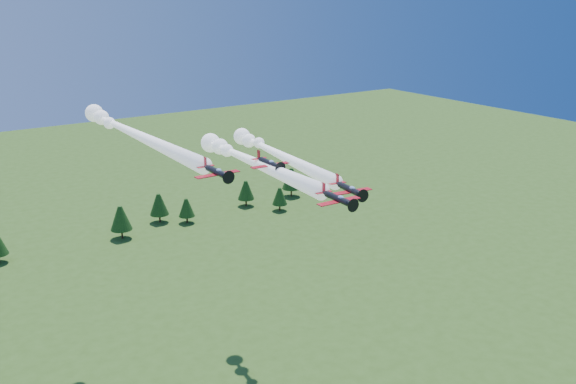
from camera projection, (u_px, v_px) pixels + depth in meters
plane_lead at (247, 159)px, 110.49m from camera, size 6.83×46.56×3.70m
plane_left at (131, 132)px, 117.06m from camera, size 6.80×59.27×3.70m
plane_right at (275, 152)px, 128.07m from camera, size 11.28×50.20×3.70m
plane_slot at (269, 163)px, 104.32m from camera, size 6.81×7.42×2.40m
treeline at (96, 222)px, 198.95m from camera, size 163.73×18.82×11.43m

